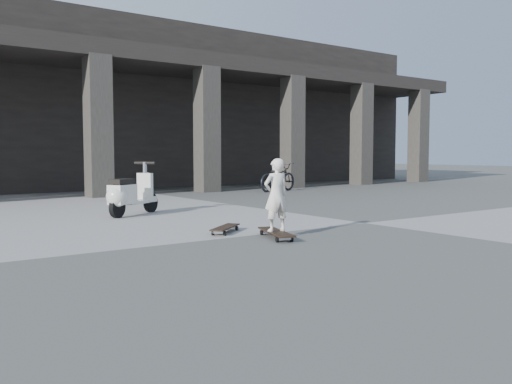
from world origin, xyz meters
TOP-DOWN VIEW (x-y plane):
  - ground at (0.00, 0.00)m, footprint 90.00×90.00m
  - colonnade at (-0.00, 13.77)m, footprint 28.00×8.82m
  - longboard at (-2.35, -0.43)m, footprint 0.57×1.06m
  - skateboard_spare at (-2.66, 0.46)m, footprint 0.79×0.68m
  - child at (-2.35, -0.43)m, footprint 0.41×0.29m
  - scooter at (-3.03, 3.48)m, footprint 1.37×0.94m
  - bicycle at (3.74, 7.30)m, footprint 1.88×1.06m

SIDE VIEW (x-z plane):
  - ground at x=0.00m, z-range 0.00..0.00m
  - skateboard_spare at x=-2.66m, z-range 0.03..0.13m
  - longboard at x=-2.35m, z-range 0.03..0.13m
  - scooter at x=-3.03m, z-range -0.11..0.96m
  - bicycle at x=3.74m, z-range 0.00..0.94m
  - child at x=-2.35m, z-range 0.10..1.17m
  - colonnade at x=0.00m, z-range 0.03..6.03m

